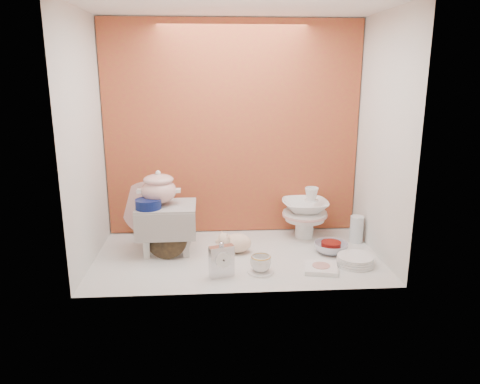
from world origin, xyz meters
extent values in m
plane|color=silver|center=(0.00, 0.00, 0.00)|extent=(1.80, 1.80, 0.00)
cube|color=#A9372A|center=(0.00, 0.50, 0.75)|extent=(1.80, 0.06, 1.50)
cube|color=silver|center=(-0.90, 0.00, 0.75)|extent=(0.06, 1.00, 1.50)
cube|color=silver|center=(0.90, 0.00, 0.75)|extent=(0.06, 1.00, 1.50)
cube|color=white|center=(0.00, 0.00, 1.50)|extent=(1.80, 1.00, 0.06)
cylinder|color=#0A154D|center=(-0.55, 0.04, 0.35)|extent=(0.20, 0.20, 0.06)
imported|color=white|center=(-0.44, 0.26, 0.11)|extent=(0.25, 0.25, 0.23)
cube|color=silver|center=(-0.11, -0.29, 0.10)|extent=(0.15, 0.09, 0.21)
ellipsoid|color=beige|center=(0.00, 0.06, 0.07)|extent=(0.26, 0.20, 0.14)
cylinder|color=white|center=(0.12, -0.26, 0.01)|extent=(0.17, 0.17, 0.01)
imported|color=white|center=(0.12, -0.26, 0.06)|extent=(0.13, 0.13, 0.10)
cube|color=white|center=(0.49, -0.24, 0.01)|extent=(0.23, 0.23, 0.03)
cylinder|color=white|center=(0.71, -0.18, 0.03)|extent=(0.29, 0.29, 0.06)
imported|color=silver|center=(0.61, 0.02, 0.03)|extent=(0.28, 0.28, 0.07)
cylinder|color=silver|center=(0.84, 0.20, 0.09)|extent=(0.11, 0.11, 0.18)
camera|label=1|loc=(-0.16, -2.71, 1.14)|focal=34.06mm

